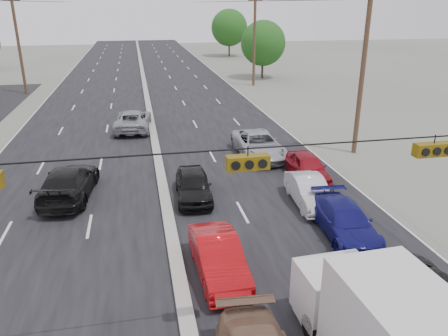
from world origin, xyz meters
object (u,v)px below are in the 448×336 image
at_px(black_suv, 446,319).
at_px(queue_car_d, 345,222).
at_px(tree_right_far, 229,28).
at_px(queue_car_a, 193,185).
at_px(queue_car_b, 309,192).
at_px(oncoming_near, 69,183).
at_px(queue_car_c, 258,145).
at_px(tree_right_mid, 263,43).
at_px(utility_pole_right_b, 362,72).
at_px(utility_pole_right_c, 254,40).
at_px(queue_car_e, 308,168).
at_px(oncoming_far, 133,120).
at_px(red_sedan, 218,258).
at_px(utility_pole_left_c, 19,44).

relative_size(black_suv, queue_car_d, 1.28).
height_order(tree_right_far, queue_car_a, tree_right_far).
xyz_separation_m(queue_car_a, queue_car_b, (5.30, -1.76, -0.04)).
xyz_separation_m(queue_car_a, oncoming_near, (-5.97, 1.34, 0.08)).
bearing_deg(queue_car_c, black_suv, -87.70).
height_order(black_suv, queue_car_a, black_suv).
bearing_deg(tree_right_mid, utility_pole_right_b, -94.76).
bearing_deg(tree_right_far, queue_car_d, -97.89).
bearing_deg(queue_car_b, tree_right_far, 84.88).
height_order(utility_pole_right_b, oncoming_near, utility_pole_right_b).
bearing_deg(black_suv, utility_pole_right_c, 74.84).
height_order(utility_pole_right_c, queue_car_e, utility_pole_right_c).
bearing_deg(queue_car_d, oncoming_far, 119.45).
bearing_deg(utility_pole_right_b, black_suv, -108.85).
distance_m(red_sedan, queue_car_b, 7.18).
distance_m(queue_car_d, oncoming_near, 13.15).
distance_m(utility_pole_right_b, red_sedan, 16.67).
xyz_separation_m(black_suv, oncoming_near, (-11.57, 12.44, -0.03)).
height_order(utility_pole_right_b, tree_right_mid, utility_pole_right_b).
relative_size(utility_pole_right_b, queue_car_a, 2.42).
bearing_deg(queue_car_e, queue_car_d, -94.03).
relative_size(tree_right_mid, oncoming_near, 1.32).
height_order(queue_car_b, queue_car_e, queue_car_e).
bearing_deg(oncoming_far, oncoming_near, 80.44).
height_order(black_suv, queue_car_c, black_suv).
bearing_deg(tree_right_far, black_suv, -97.21).
height_order(tree_right_far, red_sedan, tree_right_far).
height_order(utility_pole_right_b, red_sedan, utility_pole_right_b).
bearing_deg(utility_pole_right_b, utility_pole_right_c, 90.00).
height_order(queue_car_b, oncoming_far, oncoming_far).
bearing_deg(utility_pole_left_c, black_suv, -64.62).
bearing_deg(utility_pole_right_c, queue_car_c, -104.34).
bearing_deg(tree_right_mid, utility_pole_right_c, -116.57).
xyz_separation_m(utility_pole_right_b, queue_car_c, (-6.27, 0.46, -4.35)).
height_order(utility_pole_right_c, oncoming_near, utility_pole_right_c).
xyz_separation_m(queue_car_c, queue_car_d, (0.77, -10.38, -0.09)).
height_order(utility_pole_left_c, queue_car_e, utility_pole_left_c).
height_order(utility_pole_right_b, utility_pole_right_c, same).
distance_m(utility_pole_left_c, utility_pole_right_c, 25.00).
bearing_deg(queue_car_d, utility_pole_left_c, 123.80).
height_order(tree_right_far, queue_car_d, tree_right_far).
distance_m(black_suv, queue_car_e, 12.34).
xyz_separation_m(utility_pole_right_b, queue_car_a, (-11.10, -5.01, -4.40)).
relative_size(queue_car_a, queue_car_d, 0.90).
height_order(utility_pole_right_c, queue_car_d, utility_pole_right_c).
distance_m(queue_car_a, queue_car_b, 5.59).
distance_m(utility_pole_left_c, queue_car_c, 31.18).
xyz_separation_m(utility_pole_right_c, red_sedan, (-11.10, -36.63, -4.40)).
bearing_deg(oncoming_far, queue_car_b, 123.67).
relative_size(utility_pole_left_c, tree_right_mid, 1.40).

